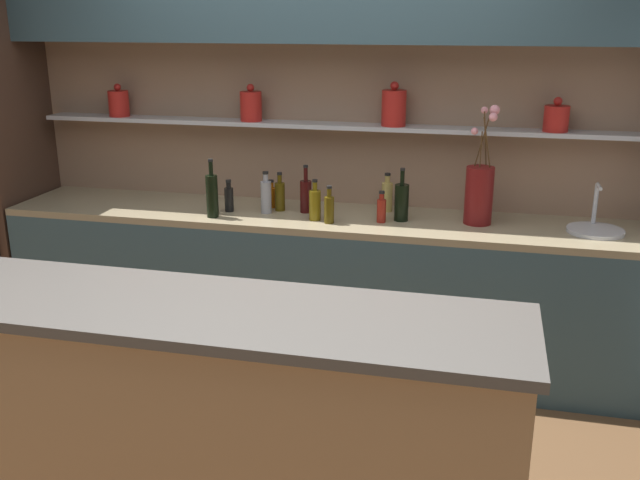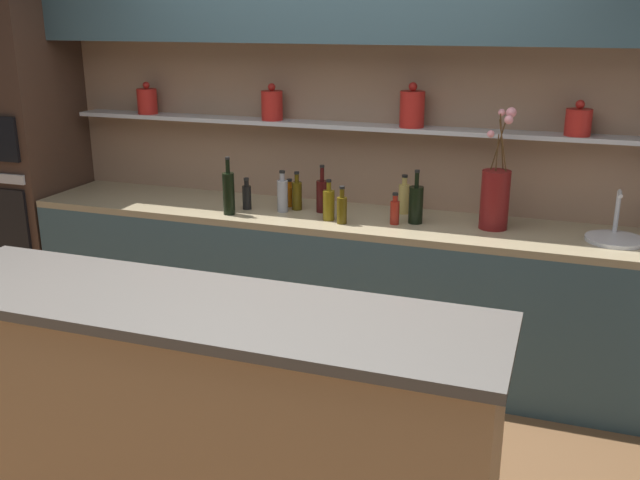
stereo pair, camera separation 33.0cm
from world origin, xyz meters
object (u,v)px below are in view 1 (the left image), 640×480
(bottle_oil_1, at_px, (315,204))
(bottle_spirit_2, at_px, (266,196))
(bottle_sauce_4, at_px, (229,198))
(bottle_wine_7, at_px, (306,195))
(bottle_sauce_6, at_px, (381,209))
(bottle_wine_0, at_px, (212,195))
(sink_fixture, at_px, (595,228))
(bottle_wine_5, at_px, (402,202))
(bottle_sauce_10, at_px, (271,196))
(bottle_oil_9, at_px, (329,208))
(bottle_oil_3, at_px, (280,195))
(flower_vase, at_px, (479,192))
(bottle_spirit_8, at_px, (387,196))

(bottle_oil_1, height_order, bottle_spirit_2, bottle_spirit_2)
(bottle_sauce_4, bearing_deg, bottle_wine_7, 10.89)
(bottle_wine_7, bearing_deg, bottle_sauce_6, -12.97)
(bottle_oil_1, bearing_deg, bottle_wine_0, -172.68)
(sink_fixture, relative_size, bottle_oil_1, 1.27)
(bottle_sauce_4, relative_size, bottle_wine_5, 0.63)
(bottle_oil_1, bearing_deg, bottle_sauce_4, 173.31)
(bottle_oil_1, xyz_separation_m, bottle_sauce_10, (-0.32, 0.21, -0.02))
(bottle_wine_0, bearing_deg, bottle_sauce_4, 70.39)
(bottle_wine_0, xyz_separation_m, bottle_sauce_6, (0.96, 0.12, -0.05))
(bottle_oil_9, bearing_deg, bottle_oil_3, 150.61)
(bottle_sauce_4, distance_m, bottle_oil_9, 0.64)
(sink_fixture, relative_size, bottle_sauce_4, 1.57)
(bottle_oil_3, relative_size, bottle_sauce_10, 1.37)
(bottle_wine_0, bearing_deg, bottle_oil_3, 33.94)
(bottle_oil_3, bearing_deg, bottle_oil_1, -31.18)
(flower_vase, height_order, bottle_sauce_4, flower_vase)
(bottle_wine_0, relative_size, bottle_sauce_10, 2.00)
(bottle_oil_1, height_order, bottle_wine_5, bottle_wine_5)
(flower_vase, xyz_separation_m, bottle_wine_7, (-0.99, 0.01, -0.08))
(bottle_sauce_4, height_order, bottle_sauce_6, bottle_sauce_4)
(flower_vase, relative_size, bottle_sauce_4, 3.46)
(bottle_sauce_6, bearing_deg, bottle_oil_3, 170.08)
(bottle_spirit_2, relative_size, bottle_wine_5, 0.82)
(bottle_sauce_10, bearing_deg, bottle_spirit_8, 5.81)
(bottle_spirit_2, xyz_separation_m, bottle_sauce_4, (-0.22, -0.02, -0.02))
(bottle_oil_3, distance_m, bottle_sauce_10, 0.10)
(bottle_wine_5, bearing_deg, bottle_spirit_8, 121.02)
(bottle_oil_3, relative_size, bottle_wine_5, 0.77)
(bottle_spirit_2, height_order, bottle_sauce_4, bottle_spirit_2)
(bottle_spirit_8, height_order, bottle_sauce_10, bottle_spirit_8)
(bottle_wine_0, xyz_separation_m, bottle_wine_7, (0.49, 0.22, -0.03))
(flower_vase, distance_m, bottle_spirit_2, 1.22)
(bottle_spirit_2, relative_size, bottle_sauce_6, 1.38)
(sink_fixture, bearing_deg, bottle_spirit_2, -178.75)
(sink_fixture, xyz_separation_m, bottle_oil_1, (-1.52, -0.12, 0.07))
(bottle_oil_9, xyz_separation_m, bottle_sauce_10, (-0.41, 0.25, -0.02))
(sink_fixture, height_order, bottle_spirit_2, sink_fixture)
(sink_fixture, distance_m, bottle_oil_1, 1.53)
(bottle_wine_7, xyz_separation_m, bottle_sauce_10, (-0.23, 0.06, -0.03))
(flower_vase, xyz_separation_m, bottle_sauce_6, (-0.53, -0.10, -0.11))
(bottle_wine_5, distance_m, bottle_spirit_8, 0.21)
(bottle_wine_5, bearing_deg, bottle_oil_3, 176.25)
(flower_vase, xyz_separation_m, bottle_wine_5, (-0.42, -0.04, -0.07))
(sink_fixture, distance_m, bottle_sauce_4, 2.06)
(bottle_sauce_6, xyz_separation_m, bottle_sauce_10, (-0.70, 0.17, -0.01))
(bottle_spirit_2, relative_size, bottle_sauce_10, 1.46)
(bottle_spirit_8, bearing_deg, bottle_oil_1, -142.64)
(bottle_oil_3, bearing_deg, bottle_sauce_10, 139.59)
(bottle_oil_1, distance_m, bottle_sauce_10, 0.39)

